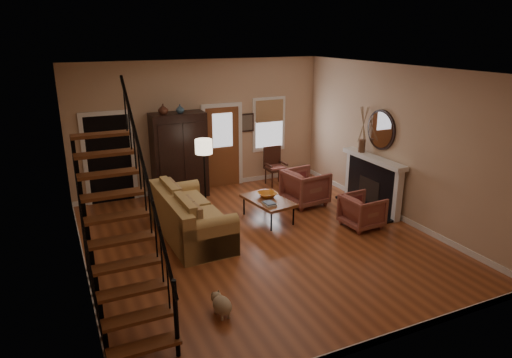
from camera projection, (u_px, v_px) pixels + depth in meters
name	position (u px, v px, depth m)	size (l,w,h in m)	color
room	(208.00, 149.00, 9.90)	(7.00, 7.33, 3.30)	#974A26
staircase	(118.00, 210.00, 6.29)	(0.94, 2.80, 3.20)	brown
fireplace	(374.00, 178.00, 10.46)	(0.33, 1.95, 2.30)	black
armoire	(179.00, 156.00, 11.13)	(1.30, 0.60, 2.10)	black
vase_a	(163.00, 109.00, 10.54)	(0.24, 0.24, 0.25)	#4C2619
vase_b	(180.00, 109.00, 10.70)	(0.20, 0.20, 0.21)	#334C60
sofa	(191.00, 215.00, 9.08)	(1.06, 2.45, 0.91)	tan
coffee_table	(268.00, 209.00, 9.95)	(0.72, 1.23, 0.47)	brown
bowl	(267.00, 195.00, 10.01)	(0.42, 0.42, 0.10)	orange
books	(269.00, 203.00, 9.56)	(0.23, 0.31, 0.06)	beige
armchair_left	(362.00, 211.00, 9.56)	(0.74, 0.77, 0.70)	maroon
armchair_right	(305.00, 187.00, 10.80)	(0.90, 0.92, 0.84)	maroon
floor_lamp	(205.00, 176.00, 10.27)	(0.38, 0.38, 1.68)	black
side_chair	(276.00, 166.00, 12.14)	(0.54, 0.54, 1.02)	#3C1E13
dog	(222.00, 307.00, 6.58)	(0.25, 0.43, 0.31)	tan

